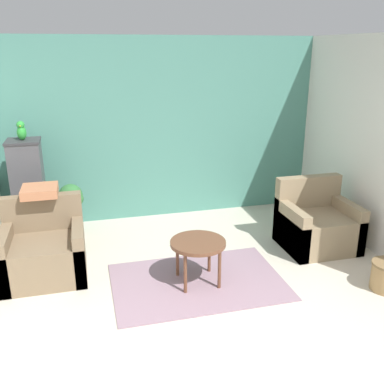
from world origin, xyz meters
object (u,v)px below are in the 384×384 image
coffee_table (198,246)px  armchair_right (317,225)px  birdcage (29,193)px  potted_plant (71,205)px  parrot (21,131)px  armchair_left (44,252)px

coffee_table → armchair_right: (1.70, 0.49, -0.15)m
coffee_table → birdcage: birdcage is taller
birdcage → potted_plant: size_ratio=1.81×
armchair_right → parrot: bearing=161.9°
armchair_left → potted_plant: bearing=73.5°
armchair_right → birdcage: birdcage is taller
coffee_table → armchair_left: (-1.61, 0.57, -0.15)m
coffee_table → armchair_left: 1.71m
armchair_right → potted_plant: 3.21m
armchair_left → birdcage: bearing=101.3°
birdcage → armchair_left: bearing=-78.7°
coffee_table → potted_plant: 2.05m
birdcage → armchair_right: bearing=-18.1°
armchair_left → parrot: parrot is taller
coffee_table → parrot: size_ratio=2.45×
coffee_table → parrot: (-1.82, 1.64, 1.02)m
armchair_left → armchair_right: 3.31m
armchair_right → parrot: size_ratio=3.61×
potted_plant → birdcage: bearing=172.6°
coffee_table → armchair_right: 1.78m
armchair_left → potted_plant: 1.05m
armchair_right → coffee_table: bearing=-164.1°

